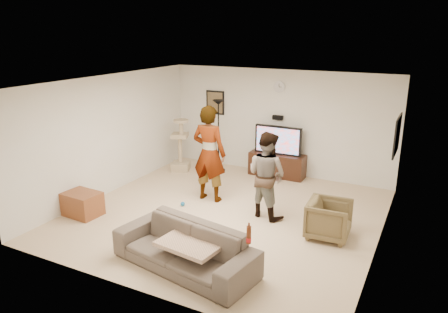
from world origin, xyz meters
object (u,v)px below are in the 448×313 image
at_px(side_table, 82,204).
at_px(tv, 278,140).
at_px(beer_bottle, 249,235).
at_px(floor_lamp, 218,136).
at_px(tv_stand, 277,165).
at_px(armchair, 329,219).
at_px(person_right, 267,175).
at_px(cat_tree, 180,145).
at_px(sofa, 185,248).
at_px(person_left, 209,154).

bearing_deg(side_table, tv, 56.60).
height_order(beer_bottle, side_table, beer_bottle).
bearing_deg(floor_lamp, side_table, -106.98).
xyz_separation_m(tv_stand, armchair, (1.86, -2.55, 0.05)).
bearing_deg(armchair, person_right, 72.35).
xyz_separation_m(armchair, side_table, (-4.36, -1.23, -0.10)).
relative_size(cat_tree, side_table, 1.96).
bearing_deg(tv_stand, person_right, -75.02).
xyz_separation_m(tv_stand, beer_bottle, (1.23, -4.47, 0.49)).
bearing_deg(tv_stand, cat_tree, -162.99).
height_order(tv, floor_lamp, floor_lamp).
bearing_deg(sofa, cat_tree, 133.42).
relative_size(person_right, beer_bottle, 6.51).
relative_size(tv_stand, armchair, 1.86).
height_order(tv, sofa, tv).
distance_m(person_left, person_right, 1.35).
relative_size(tv_stand, person_right, 0.81).
bearing_deg(cat_tree, armchair, -24.06).
bearing_deg(person_left, person_right, 171.01).
bearing_deg(cat_tree, tv_stand, 17.01).
xyz_separation_m(cat_tree, beer_bottle, (3.52, -3.77, 0.12)).
bearing_deg(tv_stand, tv, 0.00).
relative_size(cat_tree, sofa, 0.59).
xyz_separation_m(beer_bottle, side_table, (-3.73, 0.68, -0.55)).
distance_m(cat_tree, side_table, 3.12).
height_order(tv_stand, tv, tv).
height_order(tv_stand, floor_lamp, floor_lamp).
bearing_deg(beer_bottle, side_table, 169.59).
height_order(tv, beer_bottle, tv).
distance_m(armchair, side_table, 4.53).
height_order(person_right, beer_bottle, person_right).
relative_size(floor_lamp, side_table, 2.63).
bearing_deg(side_table, cat_tree, 86.09).
xyz_separation_m(tv, person_right, (0.59, -2.22, -0.07)).
height_order(person_right, side_table, person_right).
bearing_deg(tv, tv_stand, 0.00).
distance_m(sofa, beer_bottle, 1.11).
relative_size(beer_bottle, armchair, 0.35).
bearing_deg(tv, beer_bottle, -74.57).
height_order(armchair, side_table, armchair).
relative_size(tv, side_table, 1.69).
height_order(person_left, beer_bottle, person_left).
relative_size(tv_stand, beer_bottle, 5.30).
xyz_separation_m(person_left, side_table, (-1.76, -1.77, -0.76)).
distance_m(tv_stand, sofa, 4.47).
bearing_deg(floor_lamp, person_left, -67.90).
bearing_deg(cat_tree, sofa, -56.45).
height_order(tv, person_right, person_right).
bearing_deg(tv_stand, floor_lamp, -168.42).
height_order(tv, side_table, tv).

